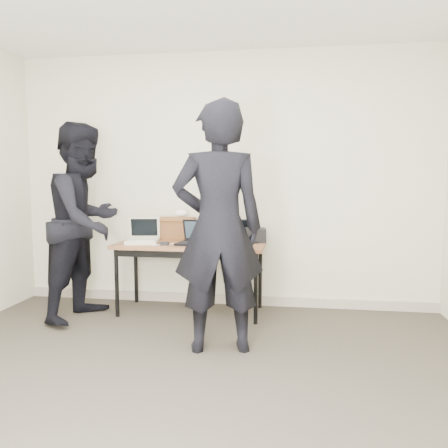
% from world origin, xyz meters
% --- Properties ---
extents(room, '(4.60, 4.60, 2.80)m').
position_xyz_m(room, '(0.00, 0.00, 1.35)').
color(room, '#3E382F').
rests_on(room, ground).
extents(desk, '(1.51, 0.67, 0.72)m').
position_xyz_m(desk, '(-0.29, 1.88, 0.66)').
color(desk, brown).
rests_on(desk, ground).
extents(laptop_beige, '(0.36, 0.36, 0.26)m').
position_xyz_m(laptop_beige, '(-0.77, 1.84, 0.77)').
color(laptop_beige, beige).
rests_on(laptop_beige, desk).
extents(laptop_center, '(0.35, 0.34, 0.24)m').
position_xyz_m(laptop_center, '(-0.23, 1.83, 0.77)').
color(laptop_center, black).
rests_on(laptop_center, desk).
extents(laptop_right, '(0.39, 0.38, 0.23)m').
position_xyz_m(laptop_right, '(0.20, 2.06, 0.77)').
color(laptop_right, black).
rests_on(laptop_right, desk).
extents(leather_satchel, '(0.37, 0.19, 0.25)m').
position_xyz_m(leather_satchel, '(-0.47, 2.10, 0.85)').
color(leather_satchel, brown).
rests_on(leather_satchel, desk).
extents(tissue, '(0.14, 0.12, 0.08)m').
position_xyz_m(tissue, '(-0.44, 2.11, 1.00)').
color(tissue, white).
rests_on(tissue, leather_satchel).
extents(equipment_box, '(0.27, 0.23, 0.14)m').
position_xyz_m(equipment_box, '(0.34, 2.07, 0.79)').
color(equipment_box, black).
rests_on(equipment_box, desk).
extents(power_brick, '(0.08, 0.05, 0.03)m').
position_xyz_m(power_brick, '(-0.51, 1.71, 0.74)').
color(power_brick, black).
rests_on(power_brick, desk).
extents(cables, '(1.15, 0.48, 0.01)m').
position_xyz_m(cables, '(-0.24, 1.88, 0.72)').
color(cables, black).
rests_on(cables, desk).
extents(person_typist, '(0.81, 0.62, 1.97)m').
position_xyz_m(person_typist, '(0.15, 0.96, 0.99)').
color(person_typist, black).
rests_on(person_typist, ground).
extents(person_observer, '(0.90, 1.06, 1.90)m').
position_xyz_m(person_observer, '(-1.27, 1.59, 0.95)').
color(person_observer, black).
rests_on(person_observer, ground).
extents(baseboard, '(4.50, 0.03, 0.10)m').
position_xyz_m(baseboard, '(0.00, 2.23, 0.05)').
color(baseboard, '#AB9E8D').
rests_on(baseboard, ground).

